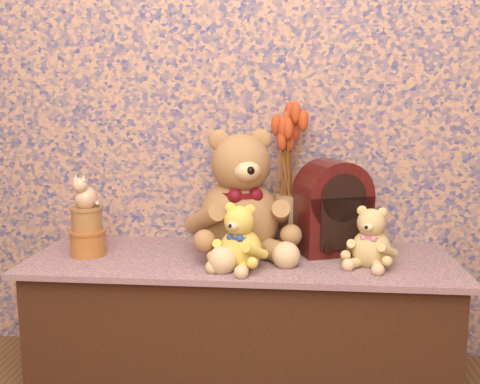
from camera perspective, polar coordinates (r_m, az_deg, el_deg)
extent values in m
cube|color=#3D437D|center=(2.12, 0.80, 17.85)|extent=(3.00, 0.10, 2.60)
cube|color=navy|center=(2.00, 0.14, -13.05)|extent=(1.48, 0.53, 0.45)
cylinder|color=tan|center=(2.06, 4.76, -2.97)|extent=(0.14, 0.14, 0.19)
cylinder|color=gold|center=(2.01, -15.61, -5.17)|extent=(0.16, 0.16, 0.09)
cylinder|color=tan|center=(1.99, -15.72, -2.78)|extent=(0.14, 0.14, 0.08)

